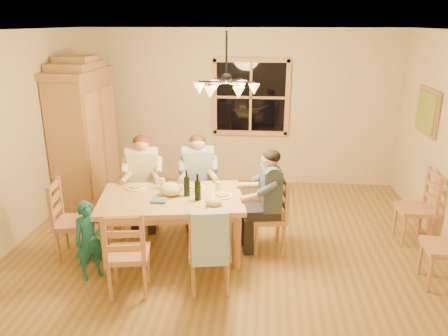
# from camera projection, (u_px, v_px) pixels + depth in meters

# --- Properties ---
(floor) EXTENTS (5.50, 5.50, 0.00)m
(floor) POSITION_uv_depth(u_px,v_px,m) (226.00, 246.00, 5.72)
(floor) COLOR olive
(floor) RESTS_ON ground
(ceiling) EXTENTS (5.50, 5.00, 0.02)m
(ceiling) POSITION_uv_depth(u_px,v_px,m) (227.00, 30.00, 4.86)
(ceiling) COLOR white
(ceiling) RESTS_ON wall_back
(wall_back) EXTENTS (5.50, 0.02, 2.70)m
(wall_back) POSITION_uv_depth(u_px,v_px,m) (239.00, 108.00, 7.65)
(wall_back) COLOR #C6B68C
(wall_back) RESTS_ON floor
(wall_left) EXTENTS (0.02, 5.00, 2.70)m
(wall_left) POSITION_uv_depth(u_px,v_px,m) (11.00, 141.00, 5.54)
(wall_left) COLOR #C6B68C
(wall_left) RESTS_ON floor
(window) EXTENTS (1.30, 0.06, 1.30)m
(window) POSITION_uv_depth(u_px,v_px,m) (251.00, 97.00, 7.53)
(window) COLOR black
(window) RESTS_ON wall_back
(painting) EXTENTS (0.06, 0.78, 0.64)m
(painting) POSITION_uv_depth(u_px,v_px,m) (427.00, 111.00, 6.10)
(painting) COLOR #9D6C44
(painting) RESTS_ON wall_right
(chandelier) EXTENTS (0.77, 0.68, 0.71)m
(chandelier) POSITION_uv_depth(u_px,v_px,m) (226.00, 86.00, 5.06)
(chandelier) COLOR black
(chandelier) RESTS_ON ceiling
(armoire) EXTENTS (0.66, 1.40, 2.30)m
(armoire) POSITION_uv_depth(u_px,v_px,m) (84.00, 136.00, 6.99)
(armoire) COLOR #9D6C44
(armoire) RESTS_ON floor
(dining_table) EXTENTS (1.88, 1.33, 0.76)m
(dining_table) POSITION_uv_depth(u_px,v_px,m) (172.00, 204.00, 5.36)
(dining_table) COLOR tan
(dining_table) RESTS_ON floor
(chair_far_left) EXTENTS (0.50, 0.49, 0.99)m
(chair_far_left) POSITION_uv_depth(u_px,v_px,m) (145.00, 205.00, 6.22)
(chair_far_left) COLOR tan
(chair_far_left) RESTS_ON floor
(chair_far_right) EXTENTS (0.50, 0.49, 0.99)m
(chair_far_right) POSITION_uv_depth(u_px,v_px,m) (199.00, 204.00, 6.27)
(chair_far_right) COLOR tan
(chair_far_right) RESTS_ON floor
(chair_near_left) EXTENTS (0.50, 0.49, 0.99)m
(chair_near_left) POSITION_uv_depth(u_px,v_px,m) (129.00, 266.00, 4.68)
(chair_near_left) COLOR tan
(chair_near_left) RESTS_ON floor
(chair_near_right) EXTENTS (0.50, 0.49, 0.99)m
(chair_near_right) POSITION_uv_depth(u_px,v_px,m) (210.00, 263.00, 4.73)
(chair_near_right) COLOR tan
(chair_near_right) RESTS_ON floor
(chair_end_left) EXTENTS (0.49, 0.50, 0.99)m
(chair_end_left) POSITION_uv_depth(u_px,v_px,m) (75.00, 233.00, 5.40)
(chair_end_left) COLOR tan
(chair_end_left) RESTS_ON floor
(chair_end_right) EXTENTS (0.49, 0.50, 0.99)m
(chair_end_right) POSITION_uv_depth(u_px,v_px,m) (268.00, 227.00, 5.55)
(chair_end_right) COLOR tan
(chair_end_right) RESTS_ON floor
(adult_woman) EXTENTS (0.44, 0.48, 0.87)m
(adult_woman) POSITION_uv_depth(u_px,v_px,m) (143.00, 170.00, 6.05)
(adult_woman) COLOR beige
(adult_woman) RESTS_ON floor
(adult_plaid_man) EXTENTS (0.44, 0.48, 0.87)m
(adult_plaid_man) POSITION_uv_depth(u_px,v_px,m) (198.00, 169.00, 6.10)
(adult_plaid_man) COLOR navy
(adult_plaid_man) RESTS_ON floor
(adult_slate_man) EXTENTS (0.48, 0.44, 0.87)m
(adult_slate_man) POSITION_uv_depth(u_px,v_px,m) (269.00, 188.00, 5.38)
(adult_slate_man) COLOR #3D4E61
(adult_slate_man) RESTS_ON floor
(towel) EXTENTS (0.39, 0.16, 0.58)m
(towel) POSITION_uv_depth(u_px,v_px,m) (210.00, 239.00, 4.42)
(towel) COLOR #A4CEDE
(towel) RESTS_ON chair_near_right
(wine_bottle_a) EXTENTS (0.08, 0.08, 0.33)m
(wine_bottle_a) POSITION_uv_depth(u_px,v_px,m) (187.00, 183.00, 5.31)
(wine_bottle_a) COLOR black
(wine_bottle_a) RESTS_ON dining_table
(wine_bottle_b) EXTENTS (0.08, 0.08, 0.33)m
(wine_bottle_b) POSITION_uv_depth(u_px,v_px,m) (198.00, 187.00, 5.18)
(wine_bottle_b) COLOR black
(wine_bottle_b) RESTS_ON dining_table
(plate_woman) EXTENTS (0.26, 0.26, 0.02)m
(plate_woman) POSITION_uv_depth(u_px,v_px,m) (136.00, 187.00, 5.60)
(plate_woman) COLOR white
(plate_woman) RESTS_ON dining_table
(plate_plaid) EXTENTS (0.26, 0.26, 0.02)m
(plate_plaid) POSITION_uv_depth(u_px,v_px,m) (196.00, 188.00, 5.58)
(plate_plaid) COLOR white
(plate_plaid) RESTS_ON dining_table
(plate_slate) EXTENTS (0.26, 0.26, 0.02)m
(plate_slate) POSITION_uv_depth(u_px,v_px,m) (222.00, 195.00, 5.34)
(plate_slate) COLOR white
(plate_slate) RESTS_ON dining_table
(wine_glass_a) EXTENTS (0.06, 0.06, 0.14)m
(wine_glass_a) POSITION_uv_depth(u_px,v_px,m) (162.00, 184.00, 5.56)
(wine_glass_a) COLOR silver
(wine_glass_a) RESTS_ON dining_table
(wine_glass_b) EXTENTS (0.06, 0.06, 0.14)m
(wine_glass_b) POSITION_uv_depth(u_px,v_px,m) (218.00, 187.00, 5.44)
(wine_glass_b) COLOR silver
(wine_glass_b) RESTS_ON dining_table
(cap) EXTENTS (0.20, 0.20, 0.11)m
(cap) POSITION_uv_depth(u_px,v_px,m) (214.00, 202.00, 5.04)
(cap) COLOR tan
(cap) RESTS_ON dining_table
(napkin) EXTENTS (0.20, 0.17, 0.03)m
(napkin) POSITION_uv_depth(u_px,v_px,m) (159.00, 201.00, 5.18)
(napkin) COLOR slate
(napkin) RESTS_ON dining_table
(cloth_bundle) EXTENTS (0.28, 0.22, 0.15)m
(cloth_bundle) POSITION_uv_depth(u_px,v_px,m) (171.00, 189.00, 5.35)
(cloth_bundle) COLOR beige
(cloth_bundle) RESTS_ON dining_table
(child) EXTENTS (0.40, 0.39, 0.93)m
(child) POSITION_uv_depth(u_px,v_px,m) (89.00, 240.00, 4.89)
(child) COLOR #1B6C7A
(child) RESTS_ON floor
(chair_spare_front) EXTENTS (0.44, 0.46, 0.99)m
(chair_spare_front) POSITION_uv_depth(u_px,v_px,m) (442.00, 260.00, 4.80)
(chair_spare_front) COLOR tan
(chair_spare_front) RESTS_ON floor
(chair_spare_back) EXTENTS (0.43, 0.45, 0.99)m
(chair_spare_back) POSITION_uv_depth(u_px,v_px,m) (413.00, 220.00, 5.77)
(chair_spare_back) COLOR tan
(chair_spare_back) RESTS_ON floor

